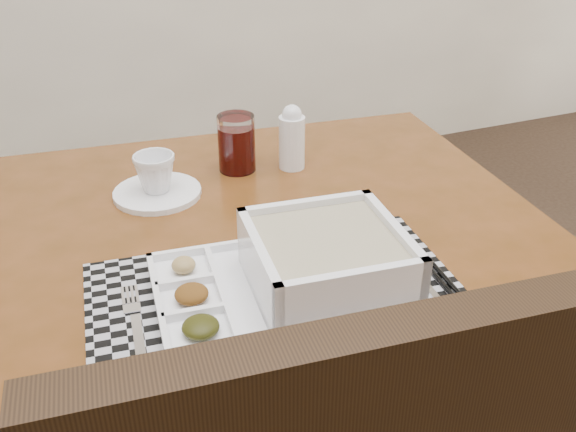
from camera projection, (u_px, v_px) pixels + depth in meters
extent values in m
cube|color=#4B2B0D|center=(260.00, 263.00, 0.95)|extent=(1.04, 1.04, 0.04)
cylinder|color=#4B2B0D|center=(22.00, 327.00, 1.38)|extent=(0.05, 0.05, 0.68)
cylinder|color=#4B2B0D|center=(387.00, 264.00, 1.59)|extent=(0.05, 0.05, 0.68)
cube|color=#4B2B0D|center=(211.00, 181.00, 1.32)|extent=(0.82, 0.11, 0.08)
cube|color=#4B2B0D|center=(495.00, 253.00, 1.08)|extent=(0.11, 0.82, 0.08)
cube|color=#A2A2A9|center=(281.00, 302.00, 0.84)|extent=(0.52, 0.38, 0.00)
cube|color=white|center=(277.00, 288.00, 0.85)|extent=(0.34, 0.25, 0.01)
cube|color=white|center=(258.00, 241.00, 0.94)|extent=(0.32, 0.04, 0.01)
cube|color=white|center=(301.00, 332.00, 0.76)|extent=(0.32, 0.04, 0.01)
cube|color=white|center=(158.00, 302.00, 0.81)|extent=(0.03, 0.22, 0.01)
cube|color=white|center=(386.00, 263.00, 0.89)|extent=(0.03, 0.22, 0.01)
cube|color=white|center=(221.00, 291.00, 0.83)|extent=(0.03, 0.20, 0.01)
cube|color=white|center=(193.00, 313.00, 0.79)|extent=(0.08, 0.02, 0.01)
cube|color=white|center=(185.00, 282.00, 0.85)|extent=(0.08, 0.02, 0.01)
ellipsoid|color=black|center=(201.00, 327.00, 0.76)|extent=(0.05, 0.05, 0.02)
ellipsoid|color=#49290C|center=(192.00, 294.00, 0.82)|extent=(0.04, 0.04, 0.02)
ellipsoid|color=#9A7B46|center=(184.00, 265.00, 0.87)|extent=(0.03, 0.03, 0.02)
cube|color=white|center=(326.00, 284.00, 0.84)|extent=(0.21, 0.21, 0.01)
cube|color=white|center=(305.00, 227.00, 0.90)|extent=(0.19, 0.03, 0.08)
cube|color=white|center=(353.00, 301.00, 0.75)|extent=(0.19, 0.03, 0.08)
cube|color=white|center=(259.00, 272.00, 0.80)|extent=(0.03, 0.19, 0.08)
cube|color=white|center=(391.00, 250.00, 0.85)|extent=(0.03, 0.19, 0.08)
cube|color=tan|center=(327.00, 263.00, 0.83)|extent=(0.19, 0.19, 0.07)
cube|color=silver|center=(137.00, 346.00, 0.76)|extent=(0.02, 0.12, 0.00)
cube|color=silver|center=(132.00, 309.00, 0.82)|extent=(0.02, 0.02, 0.00)
cube|color=silver|center=(123.00, 296.00, 0.84)|extent=(0.01, 0.04, 0.00)
cube|color=silver|center=(128.00, 295.00, 0.84)|extent=(0.01, 0.04, 0.00)
cube|color=silver|center=(132.00, 295.00, 0.85)|extent=(0.01, 0.04, 0.00)
cube|color=silver|center=(137.00, 294.00, 0.85)|extent=(0.01, 0.04, 0.00)
cube|color=silver|center=(424.00, 283.00, 0.87)|extent=(0.02, 0.12, 0.00)
ellipsoid|color=silver|center=(396.00, 248.00, 0.94)|extent=(0.04, 0.06, 0.01)
cylinder|color=black|center=(433.00, 272.00, 0.89)|extent=(0.03, 0.24, 0.01)
cylinder|color=black|center=(439.00, 271.00, 0.89)|extent=(0.03, 0.24, 0.01)
cylinder|color=white|center=(157.00, 193.00, 1.10)|extent=(0.15, 0.15, 0.01)
imported|color=white|center=(155.00, 173.00, 1.08)|extent=(0.07, 0.07, 0.07)
cylinder|color=white|center=(237.00, 143.00, 1.17)|extent=(0.07, 0.07, 0.11)
cylinder|color=#450605|center=(237.00, 149.00, 1.17)|extent=(0.06, 0.06, 0.08)
cylinder|color=white|center=(292.00, 143.00, 1.18)|extent=(0.05, 0.05, 0.10)
sphere|color=white|center=(292.00, 115.00, 1.15)|extent=(0.04, 0.04, 0.04)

